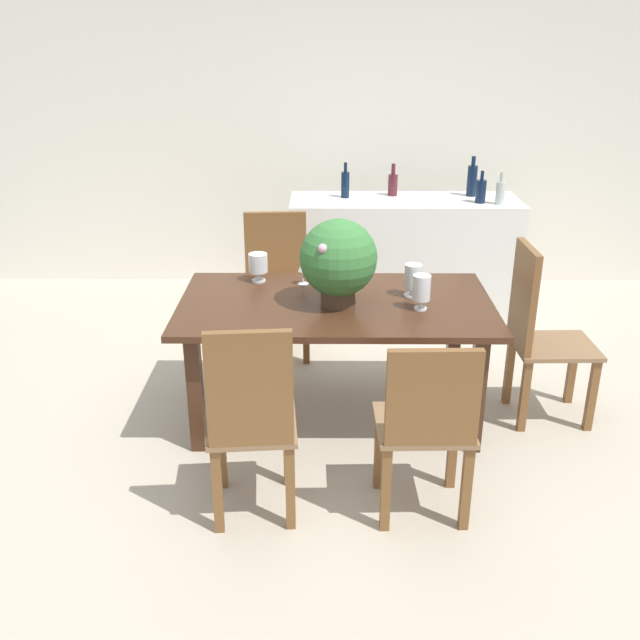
% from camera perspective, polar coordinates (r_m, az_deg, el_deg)
% --- Properties ---
extents(ground_plane, '(7.04, 7.04, 0.00)m').
position_cam_1_polar(ground_plane, '(4.28, 1.20, -8.15)').
color(ground_plane, '#BCB29E').
extents(back_wall, '(6.40, 0.10, 2.60)m').
position_cam_1_polar(back_wall, '(6.34, 0.99, 14.57)').
color(back_wall, silver).
rests_on(back_wall, ground).
extents(dining_table, '(1.78, 1.00, 0.74)m').
position_cam_1_polar(dining_table, '(4.07, 1.26, 0.25)').
color(dining_table, '#422616').
rests_on(dining_table, ground).
extents(chair_far_left, '(0.50, 0.47, 0.98)m').
position_cam_1_polar(chair_far_left, '(5.03, -3.54, 3.58)').
color(chair_far_left, brown).
rests_on(chair_far_left, ground).
extents(chair_near_left, '(0.44, 0.45, 1.02)m').
position_cam_1_polar(chair_near_left, '(3.24, -5.52, -7.78)').
color(chair_near_left, brown).
rests_on(chair_near_left, ground).
extents(chair_near_right, '(0.46, 0.41, 0.93)m').
position_cam_1_polar(chair_near_right, '(3.28, 8.60, -8.15)').
color(chair_near_right, brown).
rests_on(chair_near_right, ground).
extents(chair_foot_end, '(0.47, 0.42, 1.07)m').
position_cam_1_polar(chair_foot_end, '(4.27, 17.07, -0.67)').
color(chair_foot_end, brown).
rests_on(chair_foot_end, ground).
extents(flower_centerpiece, '(0.43, 0.43, 0.49)m').
position_cam_1_polar(flower_centerpiece, '(3.90, 1.48, 4.85)').
color(flower_centerpiece, '#4C3828').
rests_on(flower_centerpiece, dining_table).
extents(crystal_vase_left, '(0.10, 0.10, 0.20)m').
position_cam_1_polar(crystal_vase_left, '(3.92, 8.15, 2.50)').
color(crystal_vase_left, silver).
rests_on(crystal_vase_left, dining_table).
extents(crystal_vase_center_near, '(0.10, 0.10, 0.19)m').
position_cam_1_polar(crystal_vase_center_near, '(4.11, 7.49, 3.38)').
color(crystal_vase_center_near, silver).
rests_on(crystal_vase_center_near, dining_table).
extents(crystal_vase_right, '(0.12, 0.12, 0.18)m').
position_cam_1_polar(crystal_vase_right, '(4.33, -4.99, 4.50)').
color(crystal_vase_right, silver).
rests_on(crystal_vase_right, dining_table).
extents(wine_glass, '(0.06, 0.06, 0.15)m').
position_cam_1_polar(wine_glass, '(4.27, -1.37, 4.27)').
color(wine_glass, silver).
rests_on(wine_glass, dining_table).
extents(kitchen_counter, '(1.79, 0.59, 0.93)m').
position_cam_1_polar(kitchen_counter, '(5.76, 6.63, 5.07)').
color(kitchen_counter, silver).
rests_on(kitchen_counter, ground).
extents(wine_bottle_dark, '(0.08, 0.08, 0.25)m').
position_cam_1_polar(wine_bottle_dark, '(5.74, 5.86, 10.82)').
color(wine_bottle_dark, '#511E28').
rests_on(wine_bottle_dark, kitchen_counter).
extents(wine_bottle_green, '(0.07, 0.07, 0.27)m').
position_cam_1_polar(wine_bottle_green, '(5.65, 2.04, 10.86)').
color(wine_bottle_green, '#0F1E38').
rests_on(wine_bottle_green, kitchen_counter).
extents(wine_bottle_amber, '(0.08, 0.08, 0.24)m').
position_cam_1_polar(wine_bottle_amber, '(5.61, 12.79, 10.08)').
color(wine_bottle_amber, '#0F1E38').
rests_on(wine_bottle_amber, kitchen_counter).
extents(wine_bottle_tall, '(0.07, 0.07, 0.24)m').
position_cam_1_polar(wine_bottle_tall, '(5.59, 14.28, 9.91)').
color(wine_bottle_tall, '#B2BFB7').
rests_on(wine_bottle_tall, kitchen_counter).
extents(wine_bottle_clear, '(0.08, 0.08, 0.31)m').
position_cam_1_polar(wine_bottle_clear, '(5.82, 12.10, 10.94)').
color(wine_bottle_clear, '#0F1E38').
rests_on(wine_bottle_clear, kitchen_counter).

